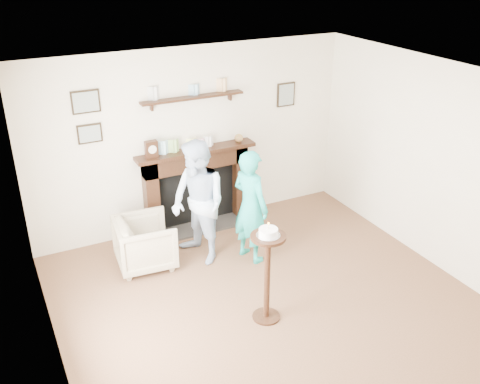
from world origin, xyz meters
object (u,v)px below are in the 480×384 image
object	(u,v)px
pedestal_table	(268,261)
armchair	(147,264)
woman	(250,257)
man	(200,258)

from	to	relation	value
pedestal_table	armchair	bearing A→B (deg)	117.75
woman	man	bearing A→B (deg)	47.63
woman	armchair	bearing A→B (deg)	53.43
woman	pedestal_table	bearing A→B (deg)	143.04
man	woman	world-z (taller)	man
man	pedestal_table	world-z (taller)	pedestal_table
man	woman	size ratio (longest dim) A/B	1.08
armchair	pedestal_table	bearing A→B (deg)	-147.31
armchair	pedestal_table	size ratio (longest dim) A/B	0.60
armchair	woman	size ratio (longest dim) A/B	0.48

